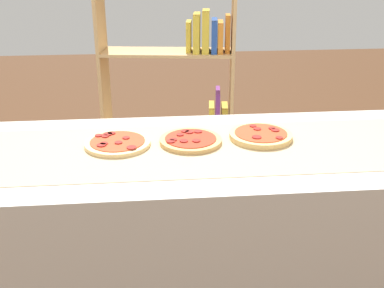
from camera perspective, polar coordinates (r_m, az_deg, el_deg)
The scene contains 6 objects.
counter at distance 1.96m, azimuth 0.00°, elevation -12.84°, with size 2.05×0.73×0.90m, color beige.
parchment_paper at distance 1.73m, azimuth 0.00°, elevation -0.58°, with size 1.88×0.49×0.00m, color tan.
pizza_pepperoni_0 at distance 1.78m, azimuth -9.03°, elevation 0.11°, with size 0.25×0.25×0.02m.
pizza_pepperoni_1 at distance 1.78m, azimuth -0.18°, elevation 0.45°, with size 0.24×0.24×0.02m.
pizza_pepperoni_2 at distance 1.84m, azimuth 8.33°, elevation 1.03°, with size 0.24×0.24×0.03m.
bookshelf at distance 2.93m, azimuth -1.08°, elevation 6.03°, with size 0.83×0.35×1.51m.
Camera 1 is at (-0.15, -1.58, 1.59)m, focal length 44.00 mm.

